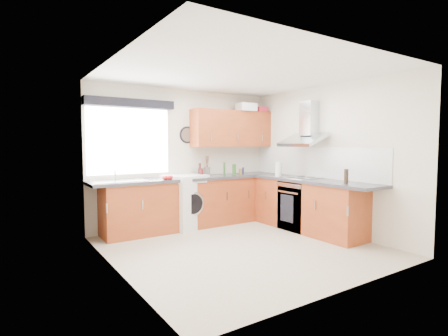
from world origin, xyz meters
TOP-DOWN VIEW (x-y plane):
  - ground_plane at (0.00, 0.00)m, footprint 3.60×3.60m
  - ceiling at (0.00, 0.00)m, footprint 3.60×3.60m
  - wall_back at (0.00, 1.80)m, footprint 3.60×0.02m
  - wall_front at (0.00, -1.80)m, footprint 3.60×0.02m
  - wall_left at (-1.80, 0.00)m, footprint 0.02×3.60m
  - wall_right at (1.80, 0.00)m, footprint 0.02×3.60m
  - window at (-1.05, 1.79)m, footprint 1.40×0.02m
  - window_blind at (-1.05, 1.70)m, footprint 1.50×0.18m
  - splashback at (1.79, 0.30)m, footprint 0.01×3.00m
  - base_cab_back at (-0.10, 1.51)m, footprint 3.00×0.58m
  - base_cab_corner at (1.50, 1.50)m, footprint 0.60×0.60m
  - base_cab_right at (1.51, 0.15)m, footprint 0.58×2.10m
  - worktop_back at (0.00, 1.50)m, footprint 3.60×0.62m
  - worktop_right at (1.50, 0.00)m, footprint 0.62×2.42m
  - sink at (-1.33, 1.50)m, footprint 0.84×0.46m
  - oven at (1.50, 0.30)m, footprint 0.56×0.58m
  - hob_plate at (1.50, 0.30)m, footprint 0.52×0.52m
  - extractor_hood at (1.60, 0.30)m, footprint 0.52×0.78m
  - upper_cabinets at (0.95, 1.62)m, footprint 1.70×0.35m
  - washing_machine at (-0.15, 1.52)m, footprint 0.79×0.77m
  - wall_clock at (0.05, 1.78)m, footprint 0.32×0.04m
  - casserole at (1.21, 1.52)m, footprint 0.37×0.27m
  - storage_box at (1.60, 1.52)m, footprint 0.24×0.21m
  - utensil_pot at (0.43, 1.70)m, footprint 0.13×0.13m
  - kitchen_roll at (1.35, 0.71)m, footprint 0.13×0.13m
  - tomato_cluster at (-0.57, 1.30)m, footprint 0.16×0.16m
  - jar_0 at (0.61, 1.38)m, footprint 0.04×0.04m
  - jar_1 at (1.09, 1.45)m, footprint 0.04×0.04m
  - jar_2 at (0.22, 1.62)m, footprint 0.04×0.04m
  - jar_3 at (0.84, 1.40)m, footprint 0.07×0.07m
  - jar_4 at (0.24, 1.64)m, footprint 0.08×0.08m
  - jar_5 at (0.15, 1.44)m, footprint 0.06×0.06m
  - jar_6 at (1.03, 1.45)m, footprint 0.06×0.06m
  - bottle_0 at (1.37, -0.74)m, footprint 0.06×0.06m

SIDE VIEW (x-z plane):
  - ground_plane at x=0.00m, z-range 0.00..0.00m
  - oven at x=1.50m, z-range 0.00..0.85m
  - base_cab_back at x=-0.10m, z-range 0.00..0.86m
  - base_cab_corner at x=1.50m, z-range 0.00..0.86m
  - base_cab_right at x=1.51m, z-range 0.00..0.86m
  - washing_machine at x=-0.15m, z-range 0.00..0.95m
  - worktop_back at x=0.00m, z-range 0.86..0.91m
  - worktop_right at x=1.50m, z-range 0.86..0.91m
  - hob_plate at x=1.50m, z-range 0.91..0.92m
  - tomato_cluster at x=-0.57m, z-range 0.91..0.98m
  - sink at x=-1.33m, z-range 0.90..1.00m
  - jar_6 at x=1.03m, z-range 0.91..1.03m
  - jar_1 at x=1.09m, z-range 0.91..1.05m
  - jar_4 at x=0.24m, z-range 0.91..1.05m
  - jar_5 at x=0.15m, z-range 0.91..1.06m
  - utensil_pot at x=0.43m, z-range 0.91..1.06m
  - jar_3 at x=0.84m, z-range 0.91..1.12m
  - bottle_0 at x=1.37m, z-range 0.91..1.13m
  - jar_2 at x=0.22m, z-range 0.91..1.15m
  - jar_0 at x=0.61m, z-range 0.91..1.16m
  - kitchen_roll at x=1.35m, z-range 0.91..1.18m
  - splashback at x=1.79m, z-range 0.91..1.45m
  - wall_back at x=0.00m, z-range 0.00..2.50m
  - wall_front at x=0.00m, z-range 0.00..2.50m
  - wall_left at x=-1.80m, z-range 0.00..2.50m
  - wall_right at x=1.80m, z-range 0.00..2.50m
  - window at x=-1.05m, z-range 1.00..2.10m
  - wall_clock at x=0.05m, z-range 1.51..1.83m
  - extractor_hood at x=1.60m, z-range 1.44..2.10m
  - upper_cabinets at x=0.95m, z-range 1.45..2.15m
  - window_blind at x=-1.05m, z-range 2.11..2.25m
  - storage_box at x=1.60m, z-range 2.15..2.25m
  - casserole at x=1.21m, z-range 2.15..2.30m
  - ceiling at x=0.00m, z-range 2.49..2.51m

